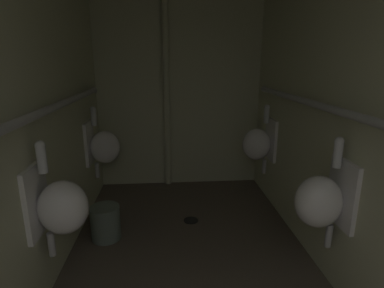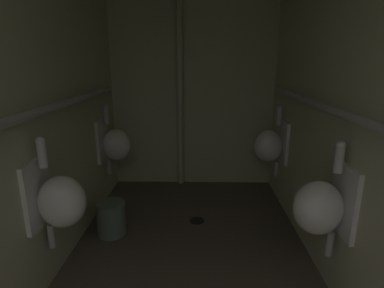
# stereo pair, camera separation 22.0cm
# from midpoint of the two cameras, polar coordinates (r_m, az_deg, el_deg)

# --- Properties ---
(wall_left) EXTENTS (0.06, 4.02, 2.38)m
(wall_left) POSITION_cam_midpoint_polar(r_m,az_deg,el_deg) (2.01, -32.94, 3.44)
(wall_left) COLOR beige
(wall_left) RESTS_ON ground
(wall_right) EXTENTS (0.06, 4.02, 2.38)m
(wall_right) POSITION_cam_midpoint_polar(r_m,az_deg,el_deg) (2.06, 25.82, 4.58)
(wall_right) COLOR beige
(wall_right) RESTS_ON ground
(wall_back) EXTENTS (2.05, 0.06, 2.38)m
(wall_back) POSITION_cam_midpoint_polar(r_m,az_deg,el_deg) (3.74, -4.10, 10.21)
(wall_back) COLOR beige
(wall_back) RESTS_ON ground
(urinal_left_mid) EXTENTS (0.32, 0.30, 0.76)m
(urinal_left_mid) POSITION_cam_midpoint_polar(r_m,az_deg,el_deg) (2.12, -26.11, -10.32)
(urinal_left_mid) COLOR white
(urinal_left_far) EXTENTS (0.32, 0.30, 0.76)m
(urinal_left_far) POSITION_cam_midpoint_polar(r_m,az_deg,el_deg) (3.34, -17.97, -0.42)
(urinal_left_far) COLOR white
(urinal_right_mid) EXTENTS (0.32, 0.30, 0.76)m
(urinal_right_mid) POSITION_cam_midpoint_polar(r_m,az_deg,el_deg) (2.12, 20.14, -9.75)
(urinal_right_mid) COLOR white
(urinal_right_far) EXTENTS (0.32, 0.30, 0.76)m
(urinal_right_far) POSITION_cam_midpoint_polar(r_m,az_deg,el_deg) (3.35, 10.39, 0.11)
(urinal_right_far) COLOR white
(supply_pipe_left) EXTENTS (0.06, 3.25, 0.06)m
(supply_pipe_left) POSITION_cam_midpoint_polar(r_m,az_deg,el_deg) (1.97, -30.74, 4.13)
(supply_pipe_left) COLOR #B2B2B2
(supply_pipe_right) EXTENTS (0.06, 3.28, 0.06)m
(supply_pipe_right) POSITION_cam_midpoint_polar(r_m,az_deg,el_deg) (1.98, 24.14, 5.00)
(supply_pipe_right) COLOR #B2B2B2
(standpipe_back_wall) EXTENTS (0.07, 0.07, 2.33)m
(standpipe_back_wall) POSITION_cam_midpoint_polar(r_m,az_deg,el_deg) (3.63, -6.50, 10.00)
(standpipe_back_wall) COLOR beige
(standpipe_back_wall) RESTS_ON ground
(floor_drain) EXTENTS (0.14, 0.14, 0.01)m
(floor_drain) POSITION_cam_midpoint_polar(r_m,az_deg,el_deg) (3.10, -2.30, -13.94)
(floor_drain) COLOR black
(floor_drain) RESTS_ON ground
(waste_bin) EXTENTS (0.25, 0.25, 0.30)m
(waste_bin) POSITION_cam_midpoint_polar(r_m,az_deg,el_deg) (2.90, -17.86, -13.72)
(waste_bin) COLOR slate
(waste_bin) RESTS_ON ground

